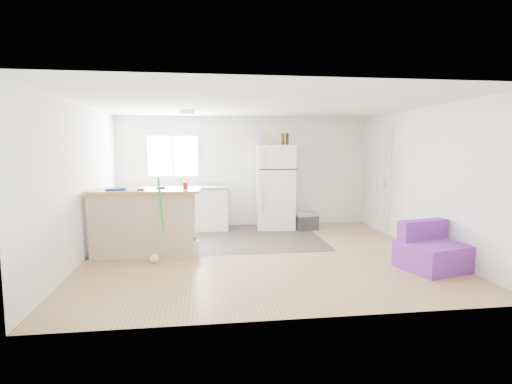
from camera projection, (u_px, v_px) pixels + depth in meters
room at (261, 181)px, 6.37m from camera, size 5.51×5.01×2.41m
vinyl_zone at (214, 238)px, 7.63m from camera, size 4.05×2.50×0.00m
window at (173, 156)px, 8.57m from camera, size 1.18×0.06×0.98m
interior_door at (380, 182)px, 8.28m from camera, size 0.11×0.92×2.10m
ceiling_fixture at (186, 113)px, 7.26m from camera, size 0.30×0.30×0.07m
kitchen_cabinets at (181, 208)px, 8.41m from camera, size 2.10×0.80×1.20m
peninsula at (145, 222)px, 6.40m from camera, size 1.77×0.75×1.07m
refrigerator at (275, 187)px, 8.57m from camera, size 0.84×0.81×1.78m
cooler at (306, 221)px, 8.43m from camera, size 0.53×0.42×0.36m
purple_seat at (431, 252)px, 5.70m from camera, size 0.97×0.95×0.67m
cleaner_jug at (194, 248)px, 6.31m from camera, size 0.16×0.13×0.32m
mop at (156, 247)px, 6.03m from camera, size 0.24×0.37×1.31m
red_cup at (185, 185)px, 6.41m from camera, size 0.10×0.10×0.12m
blue_tray at (116, 189)px, 6.22m from camera, size 0.34×0.28×0.04m
tool_a at (160, 188)px, 6.46m from camera, size 0.15×0.09×0.03m
tool_b at (140, 190)px, 6.19m from camera, size 0.11×0.06×0.03m
cardboard_box at (266, 138)px, 8.40m from camera, size 0.21×0.13×0.30m
bottle_left at (283, 139)px, 8.39m from camera, size 0.09×0.09×0.25m
bottle_right at (287, 139)px, 8.47m from camera, size 0.08×0.08×0.25m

